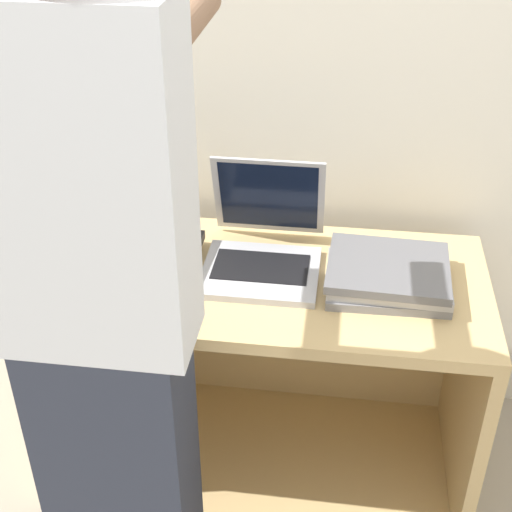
{
  "coord_description": "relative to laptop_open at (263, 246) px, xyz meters",
  "views": [
    {
      "loc": [
        0.21,
        -1.33,
        1.82
      ],
      "look_at": [
        0.0,
        0.21,
        0.83
      ],
      "focal_mm": 50.0,
      "sensor_mm": 36.0,
      "label": 1
    }
  ],
  "objects": [
    {
      "name": "wall_back",
      "position": [
        0.0,
        0.34,
        0.43
      ],
      "size": [
        8.0,
        0.05,
        2.4
      ],
      "color": "silver",
      "rests_on": "ground_plane"
    },
    {
      "name": "cart",
      "position": [
        0.0,
        0.01,
        -0.41
      ],
      "size": [
        1.27,
        0.6,
        0.71
      ],
      "color": "tan",
      "rests_on": "ground_plane"
    },
    {
      "name": "laptop_open",
      "position": [
        0.0,
        0.0,
        0.0
      ],
      "size": [
        0.32,
        0.37,
        0.29
      ],
      "color": "#B7B7BC",
      "rests_on": "cart"
    },
    {
      "name": "laptop_stack_left",
      "position": [
        -0.36,
        -0.06,
        -0.01
      ],
      "size": [
        0.35,
        0.29,
        0.1
      ],
      "color": "gray",
      "rests_on": "cart"
    },
    {
      "name": "laptop_stack_right",
      "position": [
        0.35,
        -0.06,
        -0.02
      ],
      "size": [
        0.34,
        0.3,
        0.07
      ],
      "color": "gray",
      "rests_on": "cart"
    },
    {
      "name": "person",
      "position": [
        -0.27,
        -0.57,
        0.16
      ],
      "size": [
        0.4,
        0.54,
        1.82
      ],
      "color": "#2D3342",
      "rests_on": "ground_plane"
    }
  ]
}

